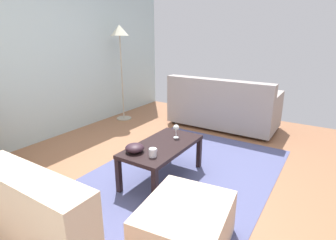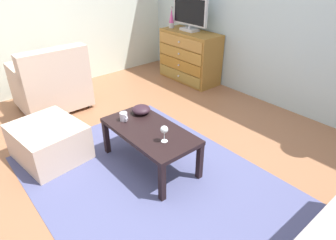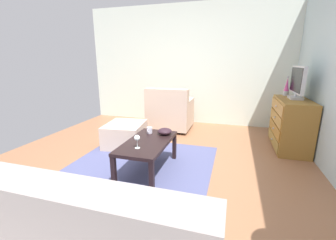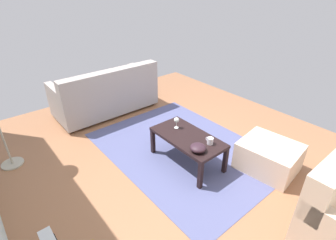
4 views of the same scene
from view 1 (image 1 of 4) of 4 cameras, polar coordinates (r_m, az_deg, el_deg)
name	(u,v)px [view 1 (image 1 of 4)]	position (r m, az deg, el deg)	size (l,w,h in m)	color
ground_plane	(161,177)	(3.16, -1.45, -12.09)	(5.78, 4.82, 0.05)	#936041
wall_accent_rear	(34,53)	(4.35, -26.69, 12.55)	(5.78, 0.12, 2.58)	#ACC2C4
area_rug	(185,172)	(3.21, 3.60, -11.07)	(2.60, 1.90, 0.01)	#4E527D
coffee_table	(162,149)	(2.94, -1.24, -6.14)	(0.99, 0.51, 0.41)	black
wine_glass	(176,128)	(3.06, 1.73, -1.74)	(0.07, 0.07, 0.16)	silver
mug	(153,152)	(2.63, -3.23, -6.92)	(0.11, 0.08, 0.08)	silver
bowl_decorative	(135,148)	(2.74, -7.11, -5.91)	(0.19, 0.19, 0.09)	#2D1B24
couch_large	(222,108)	(4.70, 11.47, 2.58)	(0.85, 1.78, 0.87)	#332319
ottoman	(185,227)	(2.15, 3.69, -21.80)	(0.70, 0.60, 0.37)	beige
standing_lamp	(120,40)	(4.98, -10.21, 16.51)	(0.32, 0.32, 1.71)	#A59E8C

